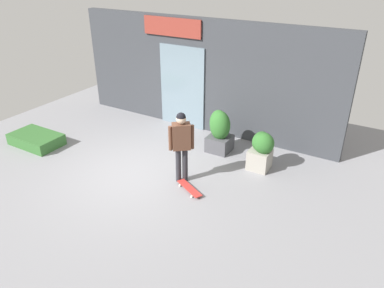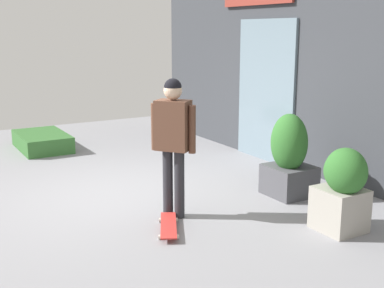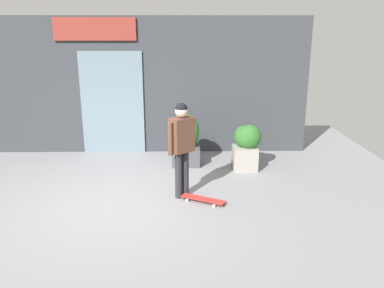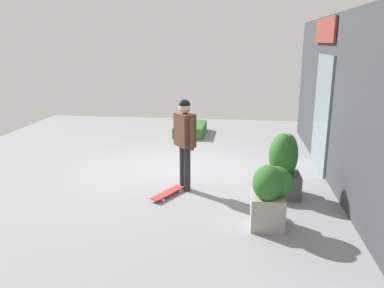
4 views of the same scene
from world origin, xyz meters
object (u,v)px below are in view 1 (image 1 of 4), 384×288
at_px(planter_box_left, 220,131).
at_px(planter_box_right, 261,149).
at_px(skateboarder, 181,140).
at_px(skateboard, 189,188).

height_order(planter_box_left, planter_box_right, planter_box_left).
distance_m(skateboarder, skateboard, 1.14).
bearing_deg(planter_box_left, skateboarder, -91.79).
distance_m(skateboarder, planter_box_left, 1.93).
bearing_deg(planter_box_right, skateboarder, -132.95).
xyz_separation_m(skateboarder, planter_box_right, (1.42, 1.52, -0.53)).
relative_size(skateboarder, planter_box_left, 1.48).
bearing_deg(planter_box_right, skateboard, -119.96).
xyz_separation_m(skateboarder, planter_box_left, (0.06, 1.87, -0.49)).
relative_size(planter_box_left, planter_box_right, 1.17).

